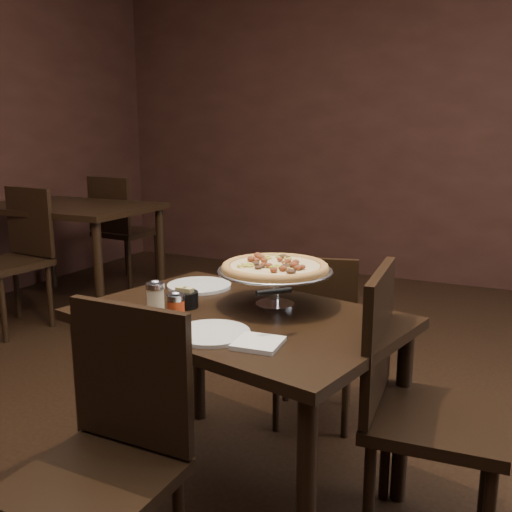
% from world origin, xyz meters
% --- Properties ---
extents(room, '(6.04, 7.04, 2.84)m').
position_xyz_m(room, '(0.06, 0.03, 1.40)').
color(room, black).
rests_on(room, ground).
extents(dining_table, '(1.27, 0.98, 0.71)m').
position_xyz_m(dining_table, '(0.08, -0.07, 0.62)').
color(dining_table, black).
rests_on(dining_table, ground).
extents(background_table, '(1.30, 0.87, 0.81)m').
position_xyz_m(background_table, '(-2.20, 1.51, 0.70)').
color(background_table, black).
rests_on(background_table, ground).
extents(pizza_stand, '(0.43, 0.43, 0.18)m').
position_xyz_m(pizza_stand, '(0.16, 0.08, 0.86)').
color(pizza_stand, silver).
rests_on(pizza_stand, dining_table).
extents(parmesan_shaker, '(0.07, 0.07, 0.12)m').
position_xyz_m(parmesan_shaker, '(-0.21, -0.17, 0.77)').
color(parmesan_shaker, '#F4E8BD').
rests_on(parmesan_shaker, dining_table).
extents(pepper_flake_shaker, '(0.06, 0.06, 0.11)m').
position_xyz_m(pepper_flake_shaker, '(-0.07, -0.24, 0.76)').
color(pepper_flake_shaker, maroon).
rests_on(pepper_flake_shaker, dining_table).
extents(packet_caddy, '(0.10, 0.10, 0.08)m').
position_xyz_m(packet_caddy, '(-0.13, -0.08, 0.74)').
color(packet_caddy, black).
rests_on(packet_caddy, dining_table).
extents(napkin_stack, '(0.15, 0.15, 0.01)m').
position_xyz_m(napkin_stack, '(0.28, -0.32, 0.72)').
color(napkin_stack, white).
rests_on(napkin_stack, dining_table).
extents(plate_left, '(0.27, 0.27, 0.01)m').
position_xyz_m(plate_left, '(-0.23, 0.18, 0.72)').
color(plate_left, silver).
rests_on(plate_left, dining_table).
extents(plate_near, '(0.25, 0.25, 0.01)m').
position_xyz_m(plate_near, '(0.11, -0.30, 0.72)').
color(plate_near, silver).
rests_on(plate_near, dining_table).
extents(serving_spatula, '(0.16, 0.16, 0.02)m').
position_xyz_m(serving_spatula, '(0.28, -0.21, 0.85)').
color(serving_spatula, silver).
rests_on(serving_spatula, pizza_stand).
extents(chair_far, '(0.47, 0.47, 0.83)m').
position_xyz_m(chair_far, '(0.16, 0.53, 0.45)').
color(chair_far, black).
rests_on(chair_far, ground).
extents(chair_near, '(0.41, 0.41, 0.87)m').
position_xyz_m(chair_near, '(-0.01, -0.70, 0.48)').
color(chair_near, black).
rests_on(chair_near, ground).
extents(chair_side, '(0.46, 0.46, 0.92)m').
position_xyz_m(chair_side, '(0.71, -0.05, 0.50)').
color(chair_side, black).
rests_on(chair_side, ground).
extents(bg_chair_far, '(0.49, 0.49, 0.98)m').
position_xyz_m(bg_chair_far, '(-2.26, 2.19, 0.54)').
color(bg_chair_far, black).
rests_on(bg_chair_far, ground).
extents(bg_chair_near, '(0.50, 0.50, 0.98)m').
position_xyz_m(bg_chair_near, '(-2.19, 0.96, 0.53)').
color(bg_chair_near, black).
rests_on(bg_chair_near, ground).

